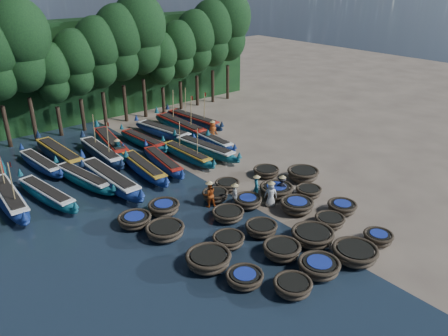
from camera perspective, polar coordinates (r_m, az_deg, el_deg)
ground at (r=30.24m, az=1.48°, el=-3.83°), size 120.00×120.00×0.00m
foliage_wall at (r=47.85m, az=-17.73°, el=12.02°), size 40.00×3.00×10.00m
coracle_1 at (r=22.00m, az=8.95°, el=-15.03°), size 2.20×2.20×0.72m
coracle_2 at (r=23.39m, az=12.29°, el=-12.49°), size 2.54×2.54×0.79m
coracle_3 at (r=24.81m, az=16.72°, el=-10.62°), size 2.82×2.82×0.83m
coracle_4 at (r=26.67m, az=19.49°, el=-8.56°), size 1.99×1.99×0.69m
coracle_5 at (r=22.35m, az=2.72°, el=-14.13°), size 2.35×2.35×0.63m
coracle_6 at (r=24.27m, az=7.54°, el=-10.57°), size 2.14×2.14×0.80m
coracle_7 at (r=25.71m, az=11.49°, el=-8.70°), size 2.88×2.88×0.80m
coracle_8 at (r=27.50m, az=13.64°, el=-6.72°), size 1.85×1.85×0.69m
coracle_9 at (r=29.08m, az=15.15°, el=-4.98°), size 2.28×2.28×0.76m
coracle_10 at (r=23.35m, az=-2.05°, el=-11.87°), size 2.44×2.44×0.83m
coracle_11 at (r=25.01m, az=0.59°, el=-9.39°), size 2.15×2.15×0.65m
coracle_12 at (r=26.06m, az=4.88°, el=-7.87°), size 2.31×2.31×0.72m
coracle_13 at (r=28.62m, az=9.49°, el=-4.85°), size 2.56×2.56×0.81m
coracle_14 at (r=30.65m, az=11.00°, el=-3.04°), size 1.99×1.99×0.71m
coracle_15 at (r=25.95m, az=-7.69°, el=-8.12°), size 2.79×2.79×0.76m
coracle_16 at (r=27.45m, az=0.52°, el=-6.06°), size 2.33×2.33×0.66m
coracle_17 at (r=28.89m, az=3.12°, el=-4.36°), size 2.13×2.13×0.71m
coracle_18 at (r=30.28m, az=6.86°, el=-2.92°), size 2.80×2.80×0.85m
coracle_19 at (r=32.99m, az=10.28°, el=-0.78°), size 2.83×2.83×0.85m
coracle_20 at (r=27.35m, az=-11.59°, el=-6.67°), size 2.17×2.17×0.69m
coracle_21 at (r=28.28m, az=-7.86°, el=-5.16°), size 2.06×2.06×0.78m
coracle_22 at (r=29.62m, az=-1.15°, el=-3.58°), size 1.81×1.81×0.70m
coracle_23 at (r=31.12m, az=0.43°, el=-2.21°), size 1.83×1.83×0.63m
coracle_24 at (r=33.30m, az=5.53°, el=-0.46°), size 2.43×2.43×0.65m
long_boat_0 at (r=32.25m, az=-26.26°, el=-3.50°), size 1.91×8.61×3.66m
long_boat_1 at (r=31.88m, az=-22.15°, el=-3.17°), size 2.52×7.57×1.35m
long_boat_2 at (r=33.31m, az=-17.90°, el=-1.31°), size 2.59×7.61×1.36m
long_boat_3 at (r=32.47m, az=-14.73°, el=-1.39°), size 1.88×9.21×1.62m
long_boat_4 at (r=33.94m, az=-10.47°, el=0.02°), size 2.03×7.92×1.40m
long_boat_5 at (r=34.88m, az=-8.01°, el=0.81°), size 2.30×7.28×1.29m
long_boat_6 at (r=36.08m, az=-4.87°, el=1.78°), size 1.50×7.26×3.09m
long_boat_7 at (r=37.00m, az=-2.50°, el=2.52°), size 2.40×8.07×1.43m
long_boat_8 at (r=39.13m, az=-1.81°, el=3.68°), size 1.42×7.25×1.28m
long_boat_10 at (r=37.17m, az=-22.84°, el=0.56°), size 1.97×7.29×1.29m
long_boat_11 at (r=38.25m, az=-20.72°, el=1.74°), size 1.98×8.93×1.57m
long_boat_12 at (r=37.55m, az=-15.75°, el=1.96°), size 1.74×8.34×3.55m
long_boat_13 at (r=39.28m, az=-14.59°, el=3.15°), size 3.05×8.92×1.59m
long_boat_14 at (r=39.58m, az=-10.57°, el=3.51°), size 1.76×7.25×1.28m
long_boat_15 at (r=41.37m, az=-7.89°, el=4.72°), size 2.81×8.16×1.46m
long_boat_16 at (r=42.55m, az=-5.70°, el=5.48°), size 1.65×9.16×3.89m
long_boat_17 at (r=44.35m, az=-4.05°, el=6.27°), size 2.35×8.55×3.65m
fisherman_0 at (r=28.86m, az=6.13°, el=-3.35°), size 1.01×0.97×1.95m
fisherman_1 at (r=29.65m, az=4.24°, el=-2.41°), size 0.69×0.75×1.93m
fisherman_2 at (r=28.66m, az=-1.93°, el=-3.40°), size 1.06×0.95×1.98m
fisherman_3 at (r=30.18m, az=7.57°, el=-2.36°), size 1.03×1.15×1.75m
fisherman_4 at (r=28.61m, az=1.44°, el=-3.55°), size 0.84×1.03×1.85m
fisherman_5 at (r=36.95m, az=-13.69°, el=2.38°), size 1.52×1.46×1.92m
fisherman_6 at (r=40.23m, az=-1.48°, el=4.97°), size 0.78×1.00×1.99m
tree_4 at (r=41.82m, az=-25.20°, el=14.42°), size 5.34×5.34×12.58m
tree_5 at (r=42.91m, az=-21.59°, el=11.51°), size 3.68×3.68×8.68m
tree_6 at (r=43.55m, az=-18.84°, el=12.98°), size 4.09×4.09×9.65m
tree_7 at (r=44.31m, az=-16.15°, el=14.38°), size 4.51×4.51×10.63m
tree_8 at (r=45.18m, az=-13.52°, el=15.69°), size 4.92×4.92×11.60m
tree_9 at (r=46.16m, az=-10.97°, el=16.93°), size 5.34×5.34×12.58m
tree_10 at (r=47.71m, az=-8.24°, el=14.05°), size 3.68×3.68×8.68m
tree_11 at (r=48.83m, az=-5.93°, el=15.20°), size 4.09×4.09×9.65m
tree_12 at (r=50.04m, az=-3.70°, el=16.28°), size 4.51×4.51×10.63m
tree_13 at (r=51.33m, az=-1.55°, el=17.28°), size 4.92×4.92×11.60m
tree_14 at (r=52.70m, az=0.50°, el=18.21°), size 5.34×5.34×12.58m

